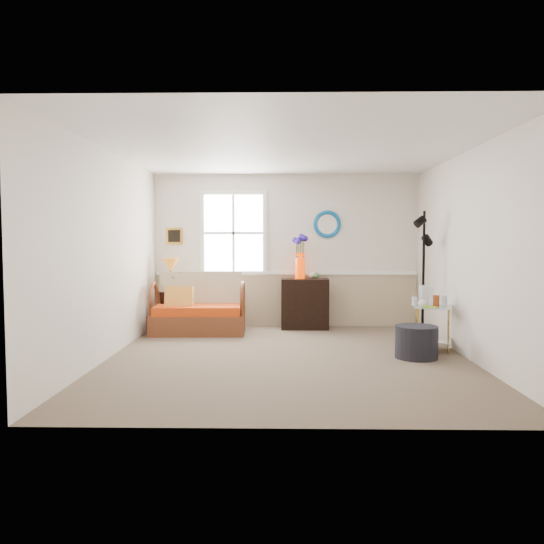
{
  "coord_description": "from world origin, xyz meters",
  "views": [
    {
      "loc": [
        -0.08,
        -6.59,
        1.48
      ],
      "look_at": [
        -0.2,
        0.45,
        1.06
      ],
      "focal_mm": 35.0,
      "sensor_mm": 36.0,
      "label": 1
    }
  ],
  "objects_px": {
    "cabinet": "(305,303)",
    "floor_lamp": "(423,277)",
    "lamp_stand": "(170,310)",
    "ottoman": "(416,342)",
    "loveseat": "(198,303)",
    "side_table": "(433,328)"
  },
  "relations": [
    {
      "from": "lamp_stand",
      "to": "ottoman",
      "type": "distance_m",
      "value": 4.12
    },
    {
      "from": "cabinet",
      "to": "floor_lamp",
      "type": "distance_m",
      "value": 2.11
    },
    {
      "from": "cabinet",
      "to": "side_table",
      "type": "height_order",
      "value": "cabinet"
    },
    {
      "from": "side_table",
      "to": "floor_lamp",
      "type": "relative_size",
      "value": 0.32
    },
    {
      "from": "cabinet",
      "to": "ottoman",
      "type": "xyz_separation_m",
      "value": [
        1.31,
        -2.23,
        -0.22
      ]
    },
    {
      "from": "floor_lamp",
      "to": "ottoman",
      "type": "distance_m",
      "value": 1.33
    },
    {
      "from": "lamp_stand",
      "to": "ottoman",
      "type": "xyz_separation_m",
      "value": [
        3.55,
        -2.09,
        -0.12
      ]
    },
    {
      "from": "floor_lamp",
      "to": "cabinet",
      "type": "bearing_deg",
      "value": 128.02
    },
    {
      "from": "cabinet",
      "to": "floor_lamp",
      "type": "bearing_deg",
      "value": -35.02
    },
    {
      "from": "cabinet",
      "to": "side_table",
      "type": "distance_m",
      "value": 2.41
    },
    {
      "from": "ottoman",
      "to": "side_table",
      "type": "bearing_deg",
      "value": 54.5
    },
    {
      "from": "loveseat",
      "to": "floor_lamp",
      "type": "relative_size",
      "value": 0.77
    },
    {
      "from": "side_table",
      "to": "lamp_stand",
      "type": "bearing_deg",
      "value": 157.24
    },
    {
      "from": "cabinet",
      "to": "ottoman",
      "type": "height_order",
      "value": "cabinet"
    },
    {
      "from": "ottoman",
      "to": "loveseat",
      "type": "bearing_deg",
      "value": 150.06
    },
    {
      "from": "lamp_stand",
      "to": "floor_lamp",
      "type": "distance_m",
      "value": 4.09
    },
    {
      "from": "loveseat",
      "to": "cabinet",
      "type": "height_order",
      "value": "loveseat"
    },
    {
      "from": "ottoman",
      "to": "lamp_stand",
      "type": "bearing_deg",
      "value": 149.49
    },
    {
      "from": "loveseat",
      "to": "lamp_stand",
      "type": "bearing_deg",
      "value": 144.34
    },
    {
      "from": "lamp_stand",
      "to": "ottoman",
      "type": "bearing_deg",
      "value": -30.51
    },
    {
      "from": "loveseat",
      "to": "side_table",
      "type": "bearing_deg",
      "value": -22.9
    },
    {
      "from": "cabinet",
      "to": "ottoman",
      "type": "relative_size",
      "value": 1.59
    }
  ]
}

